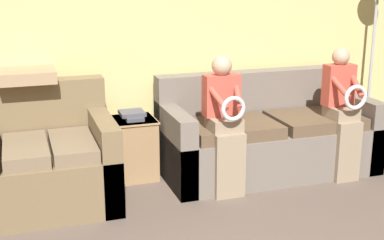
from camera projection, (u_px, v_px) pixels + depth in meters
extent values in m
cube|color=#DBCC7F|center=(142.00, 38.00, 5.01)|extent=(7.45, 0.06, 2.55)
cube|color=#70665B|center=(268.00, 150.00, 5.13)|extent=(2.03, 0.86, 0.45)
cube|color=#70665B|center=(255.00, 95.00, 5.30)|extent=(2.03, 0.20, 0.48)
cube|color=#70665B|center=(175.00, 147.00, 4.81)|extent=(0.16, 0.86, 0.70)
cube|color=#70665B|center=(353.00, 129.00, 5.38)|extent=(0.16, 0.86, 0.70)
cube|color=brown|center=(232.00, 128.00, 4.83)|extent=(0.80, 0.62, 0.11)
cube|color=brown|center=(315.00, 120.00, 5.09)|extent=(0.80, 0.62, 0.11)
cube|color=brown|center=(28.00, 180.00, 4.38)|extent=(1.41, 0.97, 0.46)
cube|color=brown|center=(22.00, 111.00, 4.59)|extent=(1.41, 0.20, 0.52)
cube|color=brown|center=(104.00, 157.00, 4.53)|extent=(0.16, 0.97, 0.72)
cube|color=#7A664C|center=(26.00, 151.00, 4.21)|extent=(0.34, 0.73, 0.11)
cube|color=#7A664C|center=(73.00, 146.00, 4.32)|extent=(0.34, 0.73, 0.11)
cube|color=gray|center=(229.00, 166.00, 4.54)|extent=(0.26, 0.10, 0.56)
cube|color=gray|center=(224.00, 124.00, 4.58)|extent=(0.26, 0.28, 0.11)
cube|color=#C64C3D|center=(221.00, 95.00, 4.58)|extent=(0.31, 0.14, 0.36)
sphere|color=tan|center=(222.00, 66.00, 4.51)|extent=(0.17, 0.17, 0.17)
torus|color=silver|center=(233.00, 109.00, 4.35)|extent=(0.21, 0.04, 0.21)
cylinder|color=#C64C3D|center=(217.00, 96.00, 4.42)|extent=(0.12, 0.31, 0.21)
cylinder|color=#C64C3D|center=(238.00, 95.00, 4.48)|extent=(0.12, 0.31, 0.21)
cube|color=gray|center=(347.00, 152.00, 4.90)|extent=(0.24, 0.10, 0.56)
cube|color=gray|center=(341.00, 113.00, 4.94)|extent=(0.24, 0.28, 0.11)
cube|color=#C64C3D|center=(339.00, 85.00, 4.93)|extent=(0.28, 0.14, 0.38)
sphere|color=tan|center=(341.00, 57.00, 4.86)|extent=(0.16, 0.16, 0.16)
torus|color=silver|center=(356.00, 97.00, 4.70)|extent=(0.23, 0.04, 0.23)
cylinder|color=#C64C3D|center=(339.00, 85.00, 4.78)|extent=(0.10, 0.31, 0.22)
cylinder|color=#C64C3D|center=(356.00, 84.00, 4.83)|extent=(0.10, 0.31, 0.22)
cube|color=#9E7A51|center=(133.00, 148.00, 4.99)|extent=(0.41, 0.40, 0.57)
cube|color=tan|center=(132.00, 120.00, 4.91)|extent=(0.43, 0.42, 0.02)
cube|color=#4C4C56|center=(133.00, 117.00, 4.92)|extent=(0.16, 0.29, 0.04)
cube|color=#4C4C56|center=(132.00, 113.00, 4.91)|extent=(0.22, 0.22, 0.03)
cylinder|color=#2D2B28|center=(364.00, 147.00, 5.89)|extent=(0.26, 0.26, 0.02)
cylinder|color=#B7B7BC|center=(371.00, 71.00, 5.67)|extent=(0.03, 0.03, 1.66)
cube|color=#A38460|center=(26.00, 75.00, 4.53)|extent=(0.48, 0.48, 0.10)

